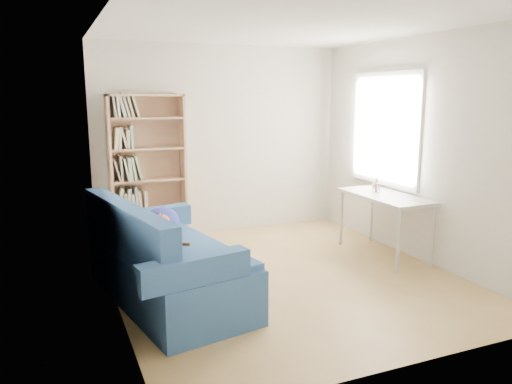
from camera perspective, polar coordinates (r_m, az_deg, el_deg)
ground at (r=5.48m, az=3.00°, el=-9.52°), size 4.00×4.00×0.00m
room_shell at (r=5.22m, az=4.01°, el=7.83°), size 3.54×4.04×2.62m
sofa at (r=4.82m, az=-10.48°, el=-8.05°), size 1.28×2.12×0.96m
bookshelf at (r=6.64m, az=-12.24°, el=1.83°), size 0.97×0.30×1.94m
desk at (r=6.17m, az=14.52°, el=-0.97°), size 0.57×1.25×0.75m
pen_cup at (r=6.30m, az=13.58°, el=0.59°), size 0.09×0.09×0.18m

